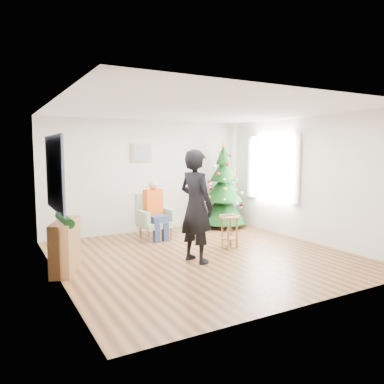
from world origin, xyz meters
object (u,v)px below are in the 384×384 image
console (65,246)px  standing_man (196,206)px  armchair (154,223)px  stool (230,231)px  christmas_tree (223,189)px

console → standing_man: bearing=6.4°
armchair → console: armchair is taller
armchair → stool: bearing=-61.1°
christmas_tree → standing_man: 3.07m
standing_man → stool: bearing=-80.0°
stool → standing_man: size_ratio=0.33×
stool → armchair: armchair is taller
stool → standing_man: standing_man is taller
stool → console: 3.08m
armchair → standing_man: bearing=-97.4°
christmas_tree → console: (-4.12, -1.70, -0.56)m
stool → armchair: (-0.99, 1.42, 0.03)m
christmas_tree → standing_man: bearing=-132.5°
christmas_tree → armchair: christmas_tree is taller
christmas_tree → console: christmas_tree is taller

